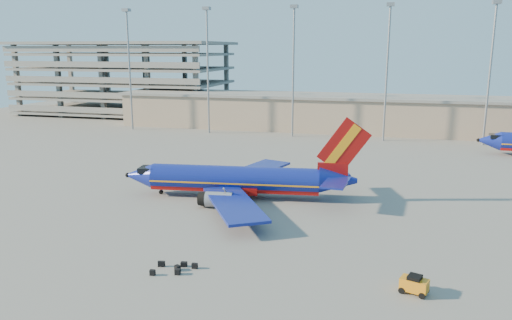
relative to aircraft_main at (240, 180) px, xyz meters
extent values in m
plane|color=slate|center=(2.80, 2.43, -2.37)|extent=(220.00, 220.00, 0.00)
cube|color=gray|center=(12.80, 60.43, 1.63)|extent=(120.00, 15.00, 8.00)
cube|color=slate|center=(12.80, 60.43, 5.83)|extent=(122.00, 16.00, 0.60)
cube|color=slate|center=(-59.20, 76.43, -1.37)|extent=(60.00, 30.00, 0.70)
cube|color=slate|center=(-59.20, 76.43, 2.83)|extent=(60.00, 30.00, 0.70)
cube|color=slate|center=(-59.20, 76.43, 7.03)|extent=(60.00, 30.00, 0.70)
cube|color=slate|center=(-59.20, 76.43, 11.23)|extent=(60.00, 30.00, 0.70)
cube|color=slate|center=(-59.20, 76.43, 15.43)|extent=(60.00, 30.00, 0.70)
cube|color=slate|center=(-59.20, 76.43, 18.63)|extent=(62.00, 32.00, 0.80)
cube|color=slate|center=(-59.20, 89.43, 8.13)|extent=(1.20, 1.20, 21.00)
cylinder|color=gray|center=(-42.20, 48.43, 11.63)|extent=(0.44, 0.44, 28.00)
cube|color=gray|center=(-42.20, 48.43, 25.93)|extent=(1.60, 1.60, 0.70)
cylinder|color=gray|center=(-22.20, 48.43, 11.63)|extent=(0.44, 0.44, 28.00)
cube|color=gray|center=(-22.20, 48.43, 25.93)|extent=(1.60, 1.60, 0.70)
cylinder|color=gray|center=(-2.20, 48.43, 11.63)|extent=(0.44, 0.44, 28.00)
cube|color=gray|center=(-2.20, 48.43, 25.93)|extent=(1.60, 1.60, 0.70)
cylinder|color=gray|center=(17.80, 48.43, 11.63)|extent=(0.44, 0.44, 28.00)
cube|color=gray|center=(17.80, 48.43, 25.93)|extent=(1.60, 1.60, 0.70)
cylinder|color=gray|center=(37.80, 48.43, 11.63)|extent=(0.44, 0.44, 28.00)
cube|color=gray|center=(37.80, 48.43, 25.93)|extent=(1.60, 1.60, 0.70)
cylinder|color=navy|center=(-0.78, -0.10, 0.15)|extent=(22.63, 6.14, 3.45)
cube|color=#950D0C|center=(-0.78, -0.10, -0.74)|extent=(22.55, 5.49, 1.21)
cube|color=orange|center=(-0.78, -0.10, -0.08)|extent=(22.64, 6.17, 0.21)
cone|color=navy|center=(-13.83, -1.69, 0.15)|extent=(4.31, 3.90, 3.45)
cube|color=black|center=(-12.63, -1.54, 1.04)|extent=(2.52, 2.68, 0.75)
cone|color=navy|center=(12.74, 1.56, 0.48)|extent=(5.23, 4.01, 3.45)
cube|color=#950D0C|center=(11.99, 1.46, 1.74)|extent=(3.95, 0.98, 2.05)
cube|color=#950D0C|center=(13.29, 1.62, 5.00)|extent=(6.83, 1.13, 7.44)
cube|color=orange|center=(13.11, 1.60, 5.00)|extent=(4.57, 0.94, 5.84)
cube|color=navy|center=(11.98, 4.66, 0.99)|extent=(4.59, 6.55, 0.21)
cube|color=navy|center=(12.75, -1.64, 0.99)|extent=(3.31, 6.19, 0.21)
cube|color=navy|center=(-0.39, 8.22, -0.69)|extent=(8.69, 15.19, 0.33)
cube|color=navy|center=(1.60, -8.07, -0.69)|extent=(11.43, 14.79, 0.33)
cube|color=#950D0C|center=(-0.32, -0.04, -1.11)|extent=(5.99, 4.29, 0.93)
cylinder|color=gray|center=(-2.48, 4.58, -1.30)|extent=(3.57, 2.35, 1.96)
cylinder|color=gray|center=(-1.30, -5.04, -1.30)|extent=(3.57, 2.35, 1.96)
cylinder|color=gray|center=(-10.96, -1.34, -1.86)|extent=(0.25, 0.25, 1.03)
cylinder|color=black|center=(-10.96, -1.34, -2.07)|extent=(0.62, 0.30, 0.60)
cylinder|color=black|center=(0.32, 2.48, -1.98)|extent=(0.84, 0.60, 0.78)
cylinder|color=black|center=(0.90, -2.33, -1.98)|extent=(0.84, 0.60, 0.78)
cone|color=navy|center=(37.12, 39.05, 0.18)|extent=(4.07, 3.61, 3.50)
cube|color=black|center=(38.34, 39.01, 1.08)|extent=(2.34, 2.52, 0.76)
cube|color=orange|center=(21.30, -22.16, -1.60)|extent=(2.43, 1.85, 1.02)
cube|color=black|center=(21.30, -22.16, -0.99)|extent=(1.33, 1.39, 0.36)
cylinder|color=black|center=(20.70, -21.36, -2.10)|extent=(0.56, 0.34, 0.53)
cylinder|color=black|center=(20.35, -22.43, -2.10)|extent=(0.56, 0.34, 0.53)
cylinder|color=black|center=(22.26, -21.88, -2.10)|extent=(0.56, 0.34, 0.53)
cylinder|color=black|center=(21.90, -22.95, -2.10)|extent=(0.56, 0.34, 0.53)
cube|color=black|center=(-0.75, -24.57, -2.12)|extent=(0.50, 0.34, 0.50)
cube|color=black|center=(1.31, -23.85, -2.12)|extent=(0.50, 0.47, 0.51)
cube|color=black|center=(0.95, -23.06, -2.14)|extent=(0.63, 0.60, 0.46)
cube|color=black|center=(-0.78, -22.71, -2.11)|extent=(0.68, 0.38, 0.51)
cube|color=black|center=(1.21, -22.19, -2.15)|extent=(0.63, 0.46, 0.44)
cube|color=black|center=(2.31, -22.31, -2.12)|extent=(0.54, 0.31, 0.50)
camera|label=1|loc=(18.43, -61.41, 17.10)|focal=35.00mm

